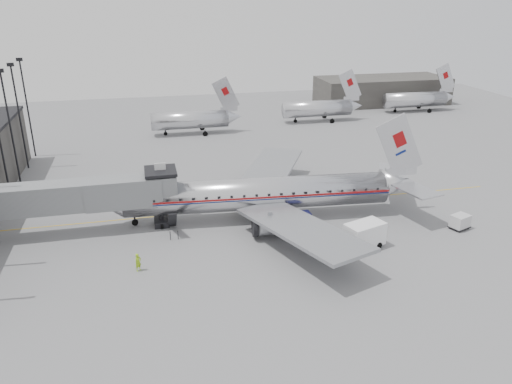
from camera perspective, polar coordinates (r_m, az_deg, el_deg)
ground at (r=54.64m, az=-0.72°, el=-4.39°), size 160.00×160.00×0.00m
hangar at (r=123.17m, az=14.16°, el=11.21°), size 30.00×12.00×6.00m
apron_line at (r=60.57m, az=0.83°, el=-1.67°), size 60.00×0.15×0.01m
jet_bridge at (r=55.66m, az=-18.60°, el=-0.38°), size 21.00×6.20×7.10m
distant_aircraft_near at (r=92.85m, az=-7.47°, el=8.25°), size 16.39×3.20×10.26m
distant_aircraft_mid at (r=102.38m, az=7.10°, el=9.52°), size 16.39×3.20×10.26m
distant_aircraft_far at (r=116.14m, az=17.80°, el=10.10°), size 16.39×3.20×10.26m
airliner at (r=56.55m, az=0.96°, el=-0.18°), size 37.21×34.37×11.77m
service_van at (r=51.21m, az=11.69°, el=-5.01°), size 6.04×3.83×2.66m
baggage_cart_navy at (r=55.78m, az=5.31°, el=-3.02°), size 1.89×1.44×1.48m
baggage_cart_white at (r=59.06m, az=22.29°, el=-3.14°), size 2.44×2.16×1.60m
ramp_worker at (r=47.94m, az=-13.32°, el=-7.82°), size 0.76×0.73×1.75m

